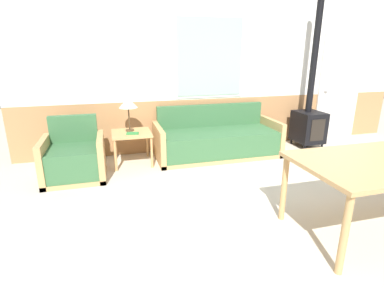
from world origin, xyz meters
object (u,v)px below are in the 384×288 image
(couch, at_px, (217,141))
(side_table, at_px, (132,137))
(table_lamp, at_px, (128,104))
(wood_stove, at_px, (309,117))
(armchair, at_px, (74,160))

(couch, xyz_separation_m, side_table, (-1.42, -0.00, 0.18))
(table_lamp, xyz_separation_m, wood_stove, (3.24, -0.06, -0.38))
(side_table, height_order, table_lamp, table_lamp)
(armchair, height_order, wood_stove, wood_stove)
(armchair, relative_size, side_table, 1.40)
(side_table, bearing_deg, table_lamp, 98.57)
(wood_stove, bearing_deg, couch, -178.59)
(armchair, bearing_deg, side_table, 12.74)
(table_lamp, bearing_deg, wood_stove, -1.06)
(side_table, relative_size, wood_stove, 0.23)
(side_table, xyz_separation_m, table_lamp, (-0.02, 0.10, 0.50))
(side_table, distance_m, wood_stove, 3.22)
(couch, height_order, wood_stove, wood_stove)
(armchair, xyz_separation_m, side_table, (0.83, 0.37, 0.17))
(couch, height_order, side_table, couch)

